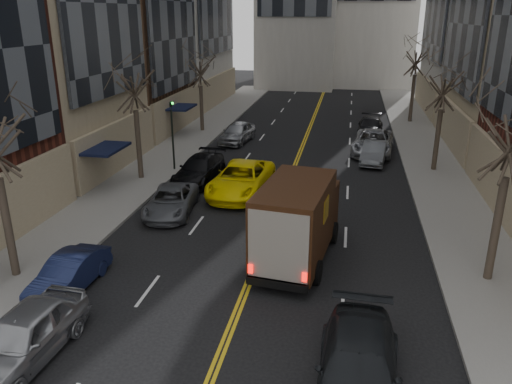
% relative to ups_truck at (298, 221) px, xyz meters
% --- Properties ---
extents(sidewalk_left, '(4.00, 66.00, 0.15)m').
position_rel_ups_truck_xyz_m(sidewalk_left, '(-10.56, 15.58, -1.65)').
color(sidewalk_left, slate).
rests_on(sidewalk_left, ground).
extents(sidewalk_right, '(4.00, 66.00, 0.15)m').
position_rel_ups_truck_xyz_m(sidewalk_right, '(7.44, 15.58, -1.65)').
color(sidewalk_right, slate).
rests_on(sidewalk_right, ground).
extents(tree_lf_mid, '(3.20, 3.20, 8.91)m').
position_rel_ups_truck_xyz_m(tree_lf_mid, '(-10.36, 8.58, 4.87)').
color(tree_lf_mid, '#382D23').
rests_on(tree_lf_mid, sidewalk_left).
extents(tree_lf_far, '(3.20, 3.20, 8.12)m').
position_rel_ups_truck_xyz_m(tree_lf_far, '(-10.36, 21.58, 4.30)').
color(tree_lf_far, '#382D23').
rests_on(tree_lf_far, sidewalk_left).
extents(tree_rt_mid, '(3.20, 3.20, 8.32)m').
position_rel_ups_truck_xyz_m(tree_rt_mid, '(7.24, 13.58, 4.44)').
color(tree_rt_mid, '#382D23').
rests_on(tree_rt_mid, sidewalk_right).
extents(tree_rt_far, '(3.20, 3.20, 9.11)m').
position_rel_ups_truck_xyz_m(tree_rt_far, '(7.24, 28.58, 5.01)').
color(tree_rt_far, '#382D23').
rests_on(tree_rt_far, sidewalk_right).
extents(traffic_signal, '(0.29, 0.26, 4.70)m').
position_rel_ups_truck_xyz_m(traffic_signal, '(-8.95, 10.57, 1.09)').
color(traffic_signal, black).
rests_on(traffic_signal, sidewalk_left).
extents(ups_truck, '(3.15, 6.50, 3.43)m').
position_rel_ups_truck_xyz_m(ups_truck, '(0.00, 0.00, 0.00)').
color(ups_truck, black).
rests_on(ups_truck, ground).
extents(observer_sedan, '(2.38, 5.40, 1.54)m').
position_rel_ups_truck_xyz_m(observer_sedan, '(2.39, -7.28, -0.96)').
color(observer_sedan, black).
rests_on(observer_sedan, ground).
extents(taxi, '(3.18, 6.21, 1.68)m').
position_rel_ups_truck_xyz_m(taxi, '(-3.90, 7.32, -0.89)').
color(taxi, '#FFE60A').
rests_on(taxi, ground).
extents(pedestrian, '(0.70, 0.82, 1.91)m').
position_rel_ups_truck_xyz_m(pedestrian, '(0.53, 2.85, -0.77)').
color(pedestrian, black).
rests_on(pedestrian, ground).
extents(parked_lf_a, '(2.08, 4.72, 1.58)m').
position_rel_ups_truck_xyz_m(parked_lf_a, '(-7.03, -7.65, -0.94)').
color(parked_lf_a, '#9FA2A7').
rests_on(parked_lf_a, ground).
extents(parked_lf_b, '(1.52, 3.94, 1.28)m').
position_rel_ups_truck_xyz_m(parked_lf_b, '(-7.86, -3.85, -1.09)').
color(parked_lf_b, '#131A3B').
rests_on(parked_lf_b, ground).
extents(parked_lf_c, '(2.68, 4.86, 1.29)m').
position_rel_ups_truck_xyz_m(parked_lf_c, '(-6.74, 3.86, -1.08)').
color(parked_lf_c, '#55575D').
rests_on(parked_lf_c, ground).
extents(parked_lf_d, '(2.44, 5.23, 1.48)m').
position_rel_ups_truck_xyz_m(parked_lf_d, '(-6.81, 8.98, -0.99)').
color(parked_lf_d, black).
rests_on(parked_lf_d, ground).
extents(parked_lf_e, '(2.44, 4.82, 1.57)m').
position_rel_ups_truck_xyz_m(parked_lf_e, '(-6.66, 18.59, -0.94)').
color(parked_lf_e, '#9EA1A6').
rests_on(parked_lf_e, ground).
extents(parked_rt_a, '(2.01, 4.39, 1.40)m').
position_rel_ups_truck_xyz_m(parked_rt_a, '(3.56, 14.86, -1.03)').
color(parked_rt_a, '#505358').
rests_on(parked_rt_a, ground).
extents(parked_rt_b, '(3.27, 6.06, 1.62)m').
position_rel_ups_truck_xyz_m(parked_rt_b, '(3.54, 17.23, -0.92)').
color(parked_rt_b, '#A4A6AB').
rests_on(parked_rt_b, ground).
extents(parked_rt_c, '(2.23, 4.97, 1.41)m').
position_rel_ups_truck_xyz_m(parked_rt_c, '(3.54, 23.09, -1.02)').
color(parked_rt_c, black).
rests_on(parked_rt_c, ground).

